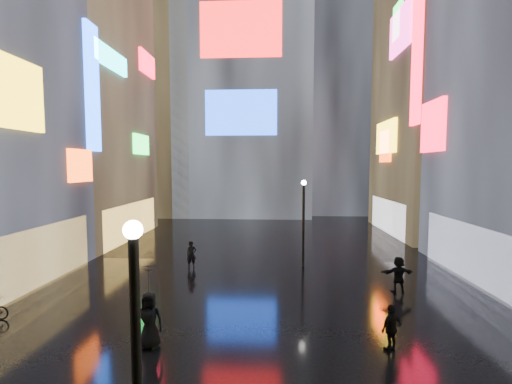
{
  "coord_description": "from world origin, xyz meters",
  "views": [
    {
      "loc": [
        0.72,
        -1.54,
        6.01
      ],
      "look_at": [
        0.0,
        12.0,
        5.0
      ],
      "focal_mm": 24.0,
      "sensor_mm": 36.0,
      "label": 1
    }
  ],
  "objects": [
    {
      "name": "building_left_far",
      "position": [
        -15.98,
        26.0,
        10.98
      ],
      "size": [
        10.28,
        12.0,
        22.0
      ],
      "color": "black",
      "rests_on": "ground"
    },
    {
      "name": "pedestrian_5",
      "position": [
        6.68,
        14.79,
        0.86
      ],
      "size": [
        1.64,
        0.67,
        1.73
      ],
      "primitive_type": "imported",
      "rotation": [
        0.0,
        0.0,
        3.24
      ],
      "color": "black",
      "rests_on": "ground"
    },
    {
      "name": "tower_flank_left",
      "position": [
        -14.0,
        42.0,
        13.0
      ],
      "size": [
        10.0,
        10.0,
        26.0
      ],
      "primitive_type": "cube",
      "color": "black",
      "rests_on": "ground"
    },
    {
      "name": "pedestrian_3",
      "position": [
        4.55,
        9.44,
        0.77
      ],
      "size": [
        0.96,
        0.83,
        1.55
      ],
      "primitive_type": "imported",
      "rotation": [
        0.0,
        0.0,
        3.75
      ],
      "color": "black",
      "rests_on": "ground"
    },
    {
      "name": "pedestrian_6",
      "position": [
        -4.17,
        18.18,
        0.8
      ],
      "size": [
        0.69,
        0.59,
        1.59
      ],
      "primitive_type": "imported",
      "rotation": [
        0.0,
        0.0,
        0.43
      ],
      "color": "black",
      "rests_on": "ground"
    },
    {
      "name": "tower_main",
      "position": [
        -3.0,
        43.97,
        21.01
      ],
      "size": [
        16.0,
        14.2,
        42.0
      ],
      "color": "black",
      "rests_on": "ground"
    },
    {
      "name": "ground",
      "position": [
        0.0,
        20.0,
        0.0
      ],
      "size": [
        140.0,
        140.0,
        0.0
      ],
      "primitive_type": "plane",
      "color": "black",
      "rests_on": "ground"
    },
    {
      "name": "building_right_far",
      "position": [
        15.98,
        30.0,
        13.98
      ],
      "size": [
        10.28,
        12.0,
        28.0
      ],
      "color": "black",
      "rests_on": "ground"
    },
    {
      "name": "pedestrian_4",
      "position": [
        -3.4,
        9.24,
        0.93
      ],
      "size": [
        0.91,
        0.59,
        1.87
      ],
      "primitive_type": "imported",
      "rotation": [
        0.0,
        0.0,
        0.0
      ],
      "color": "black",
      "rests_on": "ground"
    },
    {
      "name": "umbrella_2",
      "position": [
        -3.4,
        9.24,
        2.34
      ],
      "size": [
        1.37,
        1.38,
        0.95
      ],
      "primitive_type": "imported",
      "rotation": [
        0.0,
        0.0,
        3.54
      ],
      "color": "black",
      "rests_on": "pedestrian_4"
    },
    {
      "name": "tower_flank_right",
      "position": [
        9.0,
        46.0,
        17.0
      ],
      "size": [
        12.0,
        12.0,
        34.0
      ],
      "primitive_type": "cube",
      "color": "black",
      "rests_on": "ground"
    },
    {
      "name": "lamp_near",
      "position": [
        -1.43,
        3.5,
        2.94
      ],
      "size": [
        0.3,
        0.3,
        5.2
      ],
      "color": "black",
      "rests_on": "ground"
    },
    {
      "name": "lamp_far",
      "position": [
        2.49,
        18.88,
        2.94
      ],
      "size": [
        0.3,
        0.3,
        5.2
      ],
      "color": "black",
      "rests_on": "ground"
    }
  ]
}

